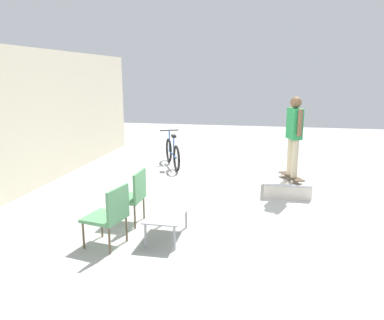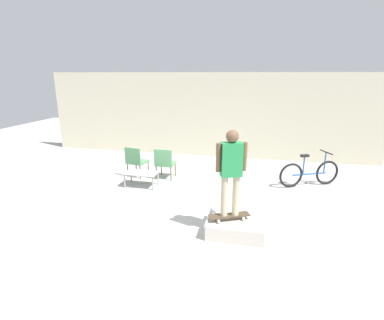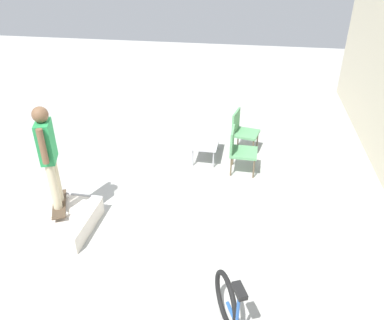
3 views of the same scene
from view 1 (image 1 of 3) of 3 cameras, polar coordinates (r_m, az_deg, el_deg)
name	(u,v)px [view 1 (image 1 of 3)]	position (r m, az deg, el deg)	size (l,w,h in m)	color
ground_plane	(239,216)	(6.74, 7.24, -8.47)	(24.00, 24.00, 0.00)	#A8A8A3
house_wall_back	(5,125)	(8.01, -26.61, 4.76)	(12.00, 0.06, 3.00)	beige
skate_ramp_box	(286,185)	(8.23, 14.17, -3.72)	(1.08, 0.94, 0.31)	silver
skateboard_on_ramp	(291,177)	(8.05, 14.91, -2.45)	(0.80, 0.52, 0.07)	#473828
person_skater	(294,130)	(7.86, 15.31, 4.36)	(0.54, 0.32, 1.63)	#C6B793
coffee_table	(167,216)	(5.77, -3.84, -8.53)	(0.90, 0.53, 0.39)	#9E9EA3
patio_chair_left	(110,213)	(5.53, -12.43, -7.92)	(0.61, 0.61, 0.90)	brown
patio_chair_right	(132,194)	(6.31, -9.20, -5.15)	(0.53, 0.53, 0.90)	brown
bicycle	(172,153)	(10.14, -3.00, 1.04)	(1.63, 0.83, 0.94)	black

